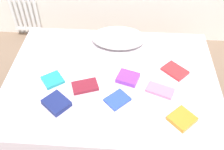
{
  "coord_description": "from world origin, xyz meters",
  "views": [
    {
      "loc": [
        0.12,
        -1.67,
        2.22
      ],
      "look_at": [
        0.0,
        0.05,
        0.48
      ],
      "focal_mm": 41.55,
      "sensor_mm": 36.0,
      "label": 1
    }
  ],
  "objects_px": {
    "textbook_blue": "(117,100)",
    "textbook_maroon": "(85,86)",
    "radiator": "(25,14)",
    "pillow": "(118,38)",
    "textbook_teal": "(53,80)",
    "textbook_navy": "(56,103)",
    "textbook_purple": "(128,78)",
    "textbook_orange": "(182,119)",
    "bed": "(112,95)",
    "textbook_red": "(175,71)",
    "textbook_pink": "(160,90)"
  },
  "relations": [
    {
      "from": "textbook_navy",
      "to": "textbook_red",
      "type": "distance_m",
      "value": 1.13
    },
    {
      "from": "textbook_blue",
      "to": "textbook_purple",
      "type": "distance_m",
      "value": 0.27
    },
    {
      "from": "bed",
      "to": "textbook_red",
      "type": "relative_size",
      "value": 9.03
    },
    {
      "from": "bed",
      "to": "textbook_pink",
      "type": "distance_m",
      "value": 0.53
    },
    {
      "from": "textbook_teal",
      "to": "textbook_navy",
      "type": "bearing_deg",
      "value": -106.78
    },
    {
      "from": "textbook_maroon",
      "to": "textbook_blue",
      "type": "bearing_deg",
      "value": -43.28
    },
    {
      "from": "textbook_blue",
      "to": "textbook_maroon",
      "type": "distance_m",
      "value": 0.32
    },
    {
      "from": "textbook_teal",
      "to": "textbook_orange",
      "type": "xyz_separation_m",
      "value": [
        1.13,
        -0.36,
        0.0
      ]
    },
    {
      "from": "textbook_purple",
      "to": "radiator",
      "type": "bearing_deg",
      "value": 156.44
    },
    {
      "from": "pillow",
      "to": "textbook_teal",
      "type": "bearing_deg",
      "value": -134.45
    },
    {
      "from": "bed",
      "to": "textbook_maroon",
      "type": "relative_size",
      "value": 8.89
    },
    {
      "from": "textbook_maroon",
      "to": "textbook_navy",
      "type": "xyz_separation_m",
      "value": [
        -0.21,
        -0.21,
        0.01
      ]
    },
    {
      "from": "bed",
      "to": "radiator",
      "type": "relative_size",
      "value": 3.94
    },
    {
      "from": "textbook_maroon",
      "to": "textbook_red",
      "type": "relative_size",
      "value": 1.02
    },
    {
      "from": "textbook_pink",
      "to": "textbook_navy",
      "type": "xyz_separation_m",
      "value": [
        -0.87,
        -0.21,
        0.01
      ]
    },
    {
      "from": "textbook_pink",
      "to": "textbook_maroon",
      "type": "distance_m",
      "value": 0.66
    },
    {
      "from": "textbook_pink",
      "to": "textbook_navy",
      "type": "height_order",
      "value": "textbook_navy"
    },
    {
      "from": "radiator",
      "to": "textbook_teal",
      "type": "bearing_deg",
      "value": -61.63
    },
    {
      "from": "pillow",
      "to": "textbook_teal",
      "type": "distance_m",
      "value": 0.82
    },
    {
      "from": "bed",
      "to": "textbook_pink",
      "type": "xyz_separation_m",
      "value": [
        0.44,
        -0.14,
        0.27
      ]
    },
    {
      "from": "bed",
      "to": "textbook_purple",
      "type": "bearing_deg",
      "value": -6.55
    },
    {
      "from": "textbook_red",
      "to": "pillow",
      "type": "bearing_deg",
      "value": -170.97
    },
    {
      "from": "pillow",
      "to": "textbook_orange",
      "type": "distance_m",
      "value": 1.09
    },
    {
      "from": "textbook_navy",
      "to": "textbook_red",
      "type": "relative_size",
      "value": 0.92
    },
    {
      "from": "pillow",
      "to": "textbook_pink",
      "type": "relative_size",
      "value": 2.39
    },
    {
      "from": "textbook_maroon",
      "to": "textbook_purple",
      "type": "distance_m",
      "value": 0.4
    },
    {
      "from": "pillow",
      "to": "textbook_orange",
      "type": "bearing_deg",
      "value": -59.46
    },
    {
      "from": "pillow",
      "to": "textbook_blue",
      "type": "height_order",
      "value": "pillow"
    },
    {
      "from": "textbook_maroon",
      "to": "textbook_navy",
      "type": "height_order",
      "value": "textbook_navy"
    },
    {
      "from": "textbook_blue",
      "to": "textbook_purple",
      "type": "xyz_separation_m",
      "value": [
        0.08,
        0.26,
        0.01
      ]
    },
    {
      "from": "bed",
      "to": "textbook_red",
      "type": "xyz_separation_m",
      "value": [
        0.59,
        0.12,
        0.27
      ]
    },
    {
      "from": "pillow",
      "to": "textbook_purple",
      "type": "relative_size",
      "value": 2.97
    },
    {
      "from": "pillow",
      "to": "textbook_teal",
      "type": "height_order",
      "value": "pillow"
    },
    {
      "from": "bed",
      "to": "textbook_teal",
      "type": "relative_size",
      "value": 11.71
    },
    {
      "from": "textbook_red",
      "to": "textbook_purple",
      "type": "bearing_deg",
      "value": -119.53
    },
    {
      "from": "textbook_blue",
      "to": "textbook_navy",
      "type": "distance_m",
      "value": 0.51
    },
    {
      "from": "textbook_teal",
      "to": "textbook_maroon",
      "type": "relative_size",
      "value": 0.76
    },
    {
      "from": "textbook_pink",
      "to": "textbook_orange",
      "type": "xyz_separation_m",
      "value": [
        0.15,
        -0.3,
        0.0
      ]
    },
    {
      "from": "textbook_pink",
      "to": "textbook_orange",
      "type": "distance_m",
      "value": 0.33
    },
    {
      "from": "radiator",
      "to": "textbook_blue",
      "type": "bearing_deg",
      "value": -48.66
    },
    {
      "from": "radiator",
      "to": "textbook_orange",
      "type": "height_order",
      "value": "radiator"
    },
    {
      "from": "radiator",
      "to": "bed",
      "type": "bearing_deg",
      "value": -44.35
    },
    {
      "from": "bed",
      "to": "textbook_teal",
      "type": "height_order",
      "value": "textbook_teal"
    },
    {
      "from": "radiator",
      "to": "textbook_purple",
      "type": "relative_size",
      "value": 2.72
    },
    {
      "from": "bed",
      "to": "textbook_teal",
      "type": "xyz_separation_m",
      "value": [
        -0.53,
        -0.08,
        0.27
      ]
    },
    {
      "from": "pillow",
      "to": "textbook_navy",
      "type": "distance_m",
      "value": 0.98
    },
    {
      "from": "textbook_purple",
      "to": "textbook_orange",
      "type": "bearing_deg",
      "value": -25.86
    },
    {
      "from": "textbook_maroon",
      "to": "textbook_navy",
      "type": "distance_m",
      "value": 0.3
    },
    {
      "from": "textbook_purple",
      "to": "textbook_pink",
      "type": "bearing_deg",
      "value": -6.01
    },
    {
      "from": "textbook_navy",
      "to": "radiator",
      "type": "bearing_deg",
      "value": 157.2
    }
  ]
}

